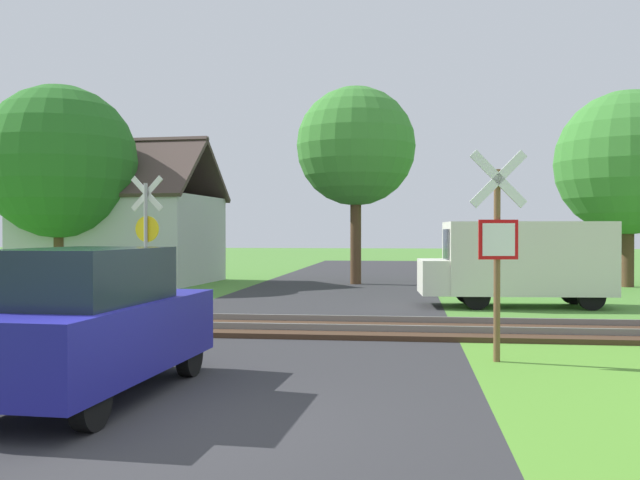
{
  "coord_description": "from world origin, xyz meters",
  "views": [
    {
      "loc": [
        2.36,
        -7.0,
        1.97
      ],
      "look_at": [
        0.5,
        8.14,
        1.8
      ],
      "focal_mm": 40.0,
      "sensor_mm": 36.0,
      "label": 1
    }
  ],
  "objects_px": {
    "stop_sign_near": "(498,244)",
    "mail_truck": "(520,260)",
    "crossing_sign_far": "(146,232)",
    "parked_car": "(91,323)",
    "house": "(122,235)",
    "tree_center": "(356,147)",
    "tree_left": "(60,162)",
    "tree_far": "(628,163)"
  },
  "relations": [
    {
      "from": "stop_sign_near",
      "to": "parked_car",
      "type": "height_order",
      "value": "stop_sign_near"
    },
    {
      "from": "tree_left",
      "to": "mail_truck",
      "type": "bearing_deg",
      "value": -17.74
    },
    {
      "from": "tree_left",
      "to": "parked_car",
      "type": "relative_size",
      "value": 1.77
    },
    {
      "from": "stop_sign_near",
      "to": "tree_left",
      "type": "bearing_deg",
      "value": -53.14
    },
    {
      "from": "stop_sign_near",
      "to": "house",
      "type": "height_order",
      "value": "house"
    },
    {
      "from": "tree_far",
      "to": "mail_truck",
      "type": "xyz_separation_m",
      "value": [
        -4.91,
        -7.47,
        -3.21
      ]
    },
    {
      "from": "tree_left",
      "to": "mail_truck",
      "type": "distance_m",
      "value": 16.38
    },
    {
      "from": "house",
      "to": "mail_truck",
      "type": "xyz_separation_m",
      "value": [
        14.0,
        -7.33,
        -0.62
      ]
    },
    {
      "from": "crossing_sign_far",
      "to": "parked_car",
      "type": "relative_size",
      "value": 0.82
    },
    {
      "from": "tree_center",
      "to": "mail_truck",
      "type": "distance_m",
      "value": 9.95
    },
    {
      "from": "crossing_sign_far",
      "to": "parked_car",
      "type": "distance_m",
      "value": 9.25
    },
    {
      "from": "mail_truck",
      "to": "parked_car",
      "type": "distance_m",
      "value": 13.06
    },
    {
      "from": "tree_far",
      "to": "stop_sign_near",
      "type": "bearing_deg",
      "value": -112.49
    },
    {
      "from": "stop_sign_near",
      "to": "mail_truck",
      "type": "height_order",
      "value": "stop_sign_near"
    },
    {
      "from": "mail_truck",
      "to": "parked_car",
      "type": "height_order",
      "value": "mail_truck"
    },
    {
      "from": "tree_center",
      "to": "tree_left",
      "type": "relative_size",
      "value": 1.04
    },
    {
      "from": "house",
      "to": "tree_left",
      "type": "distance_m",
      "value": 3.8
    },
    {
      "from": "tree_far",
      "to": "crossing_sign_far",
      "type": "bearing_deg",
      "value": -145.2
    },
    {
      "from": "house",
      "to": "tree_far",
      "type": "xyz_separation_m",
      "value": [
        18.91,
        0.14,
        2.59
      ]
    },
    {
      "from": "parked_car",
      "to": "mail_truck",
      "type": "bearing_deg",
      "value": 62.5
    },
    {
      "from": "stop_sign_near",
      "to": "tree_center",
      "type": "relative_size",
      "value": 0.43
    },
    {
      "from": "tree_center",
      "to": "house",
      "type": "bearing_deg",
      "value": -177.68
    },
    {
      "from": "stop_sign_near",
      "to": "mail_truck",
      "type": "xyz_separation_m",
      "value": [
        1.59,
        8.25,
        -0.56
      ]
    },
    {
      "from": "house",
      "to": "parked_car",
      "type": "xyz_separation_m",
      "value": [
        7.32,
        -18.54,
        -0.97
      ]
    },
    {
      "from": "tree_left",
      "to": "parked_car",
      "type": "distance_m",
      "value": 18.62
    },
    {
      "from": "tree_far",
      "to": "parked_car",
      "type": "height_order",
      "value": "tree_far"
    },
    {
      "from": "stop_sign_near",
      "to": "house",
      "type": "relative_size",
      "value": 0.43
    },
    {
      "from": "stop_sign_near",
      "to": "tree_center",
      "type": "xyz_separation_m",
      "value": [
        -3.3,
        15.95,
        3.41
      ]
    },
    {
      "from": "tree_far",
      "to": "parked_car",
      "type": "distance_m",
      "value": 22.27
    },
    {
      "from": "crossing_sign_far",
      "to": "tree_far",
      "type": "xyz_separation_m",
      "value": [
        14.23,
        9.89,
        2.49
      ]
    },
    {
      "from": "house",
      "to": "parked_car",
      "type": "bearing_deg",
      "value": -64.68
    },
    {
      "from": "house",
      "to": "mail_truck",
      "type": "distance_m",
      "value": 15.81
    },
    {
      "from": "tree_far",
      "to": "parked_car",
      "type": "relative_size",
      "value": 1.73
    },
    {
      "from": "tree_left",
      "to": "parked_car",
      "type": "height_order",
      "value": "tree_left"
    },
    {
      "from": "crossing_sign_far",
      "to": "tree_left",
      "type": "bearing_deg",
      "value": 139.26
    },
    {
      "from": "crossing_sign_far",
      "to": "tree_center",
      "type": "bearing_deg",
      "value": 76.4
    },
    {
      "from": "tree_center",
      "to": "tree_far",
      "type": "bearing_deg",
      "value": -1.34
    },
    {
      "from": "tree_left",
      "to": "tree_far",
      "type": "height_order",
      "value": "tree_left"
    },
    {
      "from": "stop_sign_near",
      "to": "house",
      "type": "xyz_separation_m",
      "value": [
        -12.4,
        15.58,
        0.07
      ]
    },
    {
      "from": "house",
      "to": "tree_far",
      "type": "height_order",
      "value": "tree_far"
    },
    {
      "from": "tree_center",
      "to": "stop_sign_near",
      "type": "bearing_deg",
      "value": -78.3
    },
    {
      "from": "tree_left",
      "to": "mail_truck",
      "type": "height_order",
      "value": "tree_left"
    }
  ]
}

